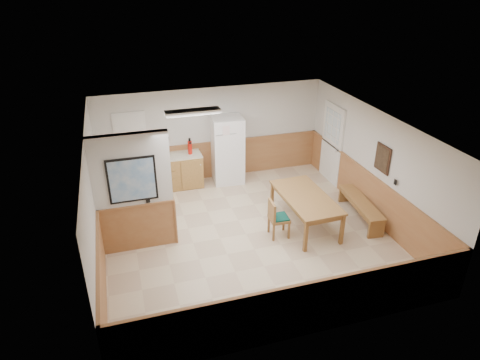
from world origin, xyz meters
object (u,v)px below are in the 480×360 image
object	(u,v)px
refrigerator	(228,150)
soap_bottle	(134,156)
dining_chair	(276,216)
fire_extinguisher	(190,147)
dining_bench	(361,205)
dining_table	(306,200)

from	to	relation	value
refrigerator	soap_bottle	distance (m)	2.40
dining_chair	fire_extinguisher	distance (m)	3.21
refrigerator	fire_extinguisher	xyz separation A→B (m)	(-0.99, 0.03, 0.19)
dining_bench	soap_bottle	size ratio (longest dim) A/B	8.14
dining_table	refrigerator	bearing A→B (deg)	109.64
dining_table	dining_chair	bearing A→B (deg)	-167.00
dining_table	fire_extinguisher	world-z (taller)	fire_extinguisher
refrigerator	fire_extinguisher	bearing A→B (deg)	-178.03
dining_table	dining_chair	size ratio (longest dim) A/B	2.27
dining_bench	soap_bottle	xyz separation A→B (m)	(-4.80, 2.80, 0.66)
dining_table	soap_bottle	distance (m)	4.39
soap_bottle	fire_extinguisher	bearing A→B (deg)	-0.56
refrigerator	dining_table	bearing A→B (deg)	-65.11
dining_chair	soap_bottle	world-z (taller)	soap_bottle
refrigerator	soap_bottle	world-z (taller)	refrigerator
fire_extinguisher	soap_bottle	world-z (taller)	fire_extinguisher
fire_extinguisher	soap_bottle	distance (m)	1.41
dining_table	fire_extinguisher	size ratio (longest dim) A/B	4.52
dining_bench	dining_chair	xyz separation A→B (m)	(-2.14, -0.12, 0.15)
dining_bench	fire_extinguisher	size ratio (longest dim) A/B	4.09
dining_chair	soap_bottle	bearing A→B (deg)	135.07
fire_extinguisher	soap_bottle	bearing A→B (deg)	-174.17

